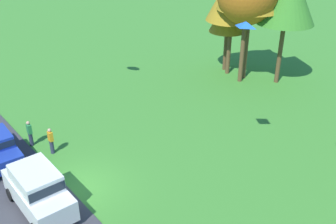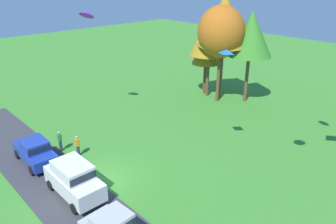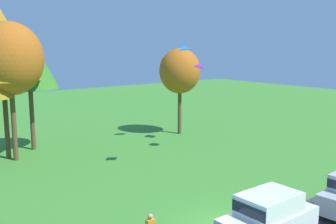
{
  "view_description": "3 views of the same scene",
  "coord_description": "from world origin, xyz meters",
  "px_view_note": "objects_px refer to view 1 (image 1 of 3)",
  "views": [
    {
      "loc": [
        15.7,
        -6.91,
        13.33
      ],
      "look_at": [
        1.92,
        4.4,
        3.89
      ],
      "focal_mm": 42.0,
      "sensor_mm": 36.0,
      "label": 1
    },
    {
      "loc": [
        16.71,
        -9.72,
        13.06
      ],
      "look_at": [
        2.87,
        3.27,
        4.97
      ],
      "focal_mm": 35.0,
      "sensor_mm": 36.0,
      "label": 2
    },
    {
      "loc": [
        -12.73,
        -11.99,
        8.45
      ],
      "look_at": [
        0.61,
        5.12,
        4.78
      ],
      "focal_mm": 42.0,
      "sensor_mm": 36.0,
      "label": 3
    }
  ],
  "objects_px": {
    "car_suv_far_end": "(38,188)",
    "kite_diamond_topmost": "(246,24)",
    "person_beside_suv": "(51,141)",
    "tree_right_of_center": "(228,14)",
    "person_on_lawn": "(30,133)"
  },
  "relations": [
    {
      "from": "car_suv_far_end",
      "to": "kite_diamond_topmost",
      "type": "distance_m",
      "value": 12.64
    },
    {
      "from": "person_beside_suv",
      "to": "tree_right_of_center",
      "type": "distance_m",
      "value": 18.75
    },
    {
      "from": "person_on_lawn",
      "to": "tree_right_of_center",
      "type": "distance_m",
      "value": 19.18
    },
    {
      "from": "car_suv_far_end",
      "to": "tree_right_of_center",
      "type": "xyz_separation_m",
      "value": [
        -7.17,
        20.63,
        3.77
      ]
    },
    {
      "from": "kite_diamond_topmost",
      "to": "person_beside_suv",
      "type": "bearing_deg",
      "value": -137.44
    },
    {
      "from": "person_on_lawn",
      "to": "car_suv_far_end",
      "type": "bearing_deg",
      "value": -18.23
    },
    {
      "from": "person_beside_suv",
      "to": "person_on_lawn",
      "type": "bearing_deg",
      "value": -159.11
    },
    {
      "from": "person_beside_suv",
      "to": "person_on_lawn",
      "type": "relative_size",
      "value": 1.0
    },
    {
      "from": "person_on_lawn",
      "to": "kite_diamond_topmost",
      "type": "height_order",
      "value": "kite_diamond_topmost"
    },
    {
      "from": "person_beside_suv",
      "to": "car_suv_far_end",
      "type": "bearing_deg",
      "value": -31.05
    },
    {
      "from": "person_on_lawn",
      "to": "tree_right_of_center",
      "type": "height_order",
      "value": "tree_right_of_center"
    },
    {
      "from": "tree_right_of_center",
      "to": "person_beside_suv",
      "type": "bearing_deg",
      "value": -80.92
    },
    {
      "from": "car_suv_far_end",
      "to": "kite_diamond_topmost",
      "type": "height_order",
      "value": "kite_diamond_topmost"
    },
    {
      "from": "car_suv_far_end",
      "to": "person_beside_suv",
      "type": "relative_size",
      "value": 2.69
    },
    {
      "from": "person_beside_suv",
      "to": "kite_diamond_topmost",
      "type": "relative_size",
      "value": 2.04
    }
  ]
}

